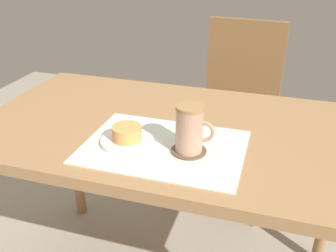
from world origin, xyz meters
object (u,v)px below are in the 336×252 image
object	(u,v)px
dining_table	(171,147)
wooden_chair	(237,107)
pastry_plate	(127,141)
coffee_mug	(190,129)
pastry	(127,133)

from	to	relation	value
dining_table	wooden_chair	distance (m)	0.76
pastry_plate	coffee_mug	world-z (taller)	coffee_mug
pastry	coffee_mug	bearing A→B (deg)	1.56
wooden_chair	pastry_plate	size ratio (longest dim) A/B	5.94
dining_table	coffee_mug	xyz separation A→B (m)	(0.10, -0.15, 0.16)
pastry	coffee_mug	distance (m)	0.19
coffee_mug	wooden_chair	bearing A→B (deg)	88.12
pastry_plate	pastry	distance (m)	0.03
dining_table	pastry	bearing A→B (deg)	-119.26
wooden_chair	pastry	size ratio (longest dim) A/B	10.70
pastry	coffee_mug	size ratio (longest dim) A/B	0.64
pastry_plate	coffee_mug	xyz separation A→B (m)	(0.19, 0.01, 0.07)
wooden_chair	pastry_plate	bearing A→B (deg)	80.74
wooden_chair	coffee_mug	world-z (taller)	wooden_chair
dining_table	pastry	size ratio (longest dim) A/B	14.64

